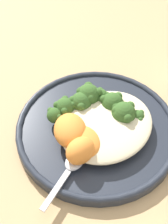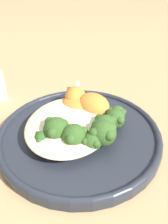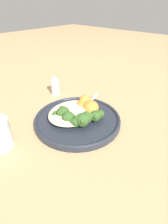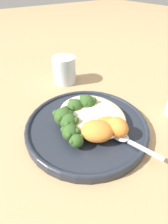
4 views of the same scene
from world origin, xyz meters
name	(u,v)px [view 2 (image 2 of 4)]	position (x,y,z in m)	size (l,w,h in m)	color
ground_plane	(67,143)	(0.00, 0.00, 0.00)	(4.00, 4.00, 0.00)	tan
plate	(79,133)	(0.02, -0.02, 0.01)	(0.29, 0.29, 0.02)	#232833
quinoa_mound	(70,124)	(0.01, 0.00, 0.03)	(0.18, 0.15, 0.02)	beige
broccoli_stalk_0	(56,131)	(-0.01, 0.02, 0.03)	(0.11, 0.07, 0.03)	#9EBC66
broccoli_stalk_1	(59,128)	(-0.01, 0.01, 0.04)	(0.09, 0.05, 0.04)	#9EBC66
broccoli_stalk_2	(74,134)	(-0.02, -0.02, 0.04)	(0.09, 0.05, 0.04)	#9EBC66
broccoli_stalk_3	(87,136)	(-0.01, -0.04, 0.04)	(0.08, 0.08, 0.03)	#9EBC66
broccoli_stalk_4	(99,131)	(0.00, -0.06, 0.04)	(0.07, 0.10, 0.04)	#9EBC66
broccoli_stalk_5	(98,125)	(0.02, -0.05, 0.04)	(0.05, 0.11, 0.04)	#9EBC66
broccoli_stalk_6	(106,119)	(0.04, -0.06, 0.04)	(0.04, 0.12, 0.04)	#9EBC66
broccoli_stalk_7	(105,116)	(0.05, -0.06, 0.03)	(0.06, 0.11, 0.03)	#9EBC66
sweet_potato_chunk_0	(75,97)	(0.09, 0.01, 0.04)	(0.05, 0.04, 0.04)	orange
sweet_potato_chunk_1	(80,106)	(0.07, 0.00, 0.04)	(0.07, 0.05, 0.03)	orange
sweet_potato_chunk_2	(93,105)	(0.07, -0.03, 0.04)	(0.07, 0.06, 0.04)	orange
spoon	(77,98)	(0.11, 0.01, 0.03)	(0.12, 0.05, 0.01)	silver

